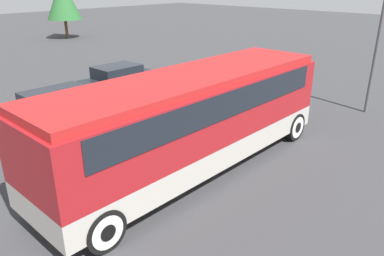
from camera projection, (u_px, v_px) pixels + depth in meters
name	position (u px, v px, depth m)	size (l,w,h in m)	color
ground_plane	(192.00, 168.00, 11.66)	(120.00, 120.00, 0.00)	#38383A
tour_bus	(194.00, 113.00, 11.05)	(10.00, 2.69, 3.00)	#B7B2A8
parked_car_near	(61.00, 109.00, 14.63)	(4.63, 1.86, 1.53)	navy
parked_car_mid	(120.00, 79.00, 19.09)	(4.26, 1.80, 1.43)	black
lamp_post	(382.00, 22.00, 15.14)	(0.44, 0.44, 5.88)	#515156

